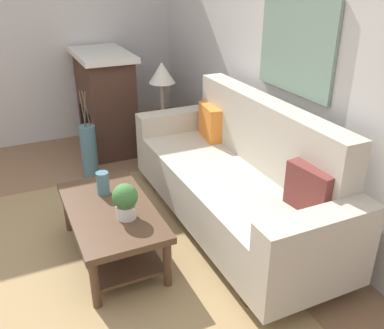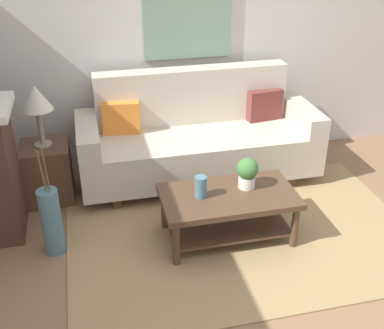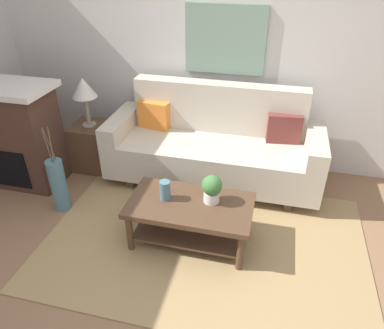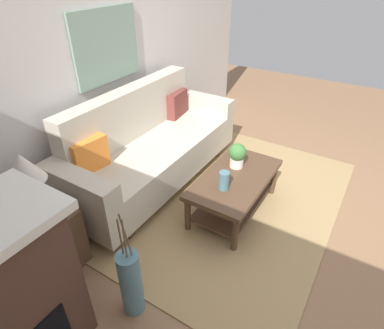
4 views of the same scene
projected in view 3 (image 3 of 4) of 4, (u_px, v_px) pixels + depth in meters
The scene contains 17 objects.
ground_plane at pixel (191, 283), 2.96m from camera, with size 9.61×9.61×0.00m, color #8C6647.
wall_back at pixel (237, 52), 3.99m from camera, with size 5.61×0.10×2.70m, color silver.
area_rug at pixel (204, 241), 3.37m from camera, with size 2.92×1.94×0.01m, color #A38456.
couch at pixel (214, 146), 4.05m from camera, with size 2.34×0.84×1.08m.
throw_pillow_orange at pixel (154, 115), 4.18m from camera, with size 0.36×0.12×0.32m, color orange.
throw_pillow_maroon at pixel (284, 129), 3.87m from camera, with size 0.36×0.12×0.32m, color brown.
coffee_table at pixel (190, 213), 3.23m from camera, with size 1.10×0.60×0.43m.
tabletop_vase at pixel (165, 190), 3.18m from camera, with size 0.10×0.10×0.18m, color slate.
potted_plant_tabletop at pixel (212, 188), 3.12m from camera, with size 0.18×0.18×0.26m.
side_table at pixel (93, 146), 4.37m from camera, with size 0.44×0.44×0.56m, color #513826.
table_lamp at pixel (84, 90), 3.99m from camera, with size 0.28×0.28×0.57m.
fireplace at pixel (15, 135), 3.95m from camera, with size 1.02×0.58×1.16m.
floor_vase at pixel (59, 185), 3.65m from camera, with size 0.16×0.16×0.57m, color slate.
floor_vase_branch_a at pixel (51, 145), 3.41m from camera, with size 0.01×0.01×0.36m, color brown.
floor_vase_branch_b at pixel (49, 144), 3.43m from camera, with size 0.01×0.01×0.36m, color brown.
floor_vase_branch_c at pixel (47, 146), 3.40m from camera, with size 0.01×0.01×0.36m, color brown.
framed_painting at pixel (225, 40), 3.88m from camera, with size 0.88×0.03×0.73m, color gray.
Camera 3 is at (0.49, -1.95, 2.39)m, focal length 33.74 mm.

